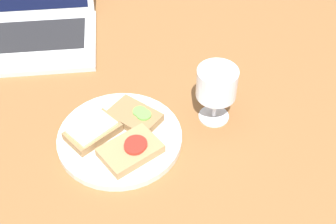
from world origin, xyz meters
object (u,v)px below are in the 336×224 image
Objects in this scene: sandwich_with_tomato at (131,150)px; wine_glass at (217,86)px; laptop at (34,21)px; sandwich_with_cheese at (93,131)px; sandwich_with_cucumber at (135,116)px; plate at (120,138)px.

wine_glass is at bearing 27.97° from sandwich_with_tomato.
laptop is at bearing 116.94° from sandwich_with_tomato.
laptop is (-23.10, 45.44, 1.27)cm from sandwich_with_tomato.
sandwich_with_cucumber is at bearing 21.80° from sandwich_with_cheese.
sandwich_with_cheese is (-8.83, -3.53, 0.19)cm from sandwich_with_cucumber.
wine_glass is (26.12, 4.07, 6.47)cm from sandwich_with_cheese.
plate is at bearing -7.87° from sandwich_with_cheese.
laptop reaches higher than wine_glass.
sandwich_with_cheese and sandwich_with_tomato have the same top height.
sandwich_with_cucumber reaches higher than plate.
sandwich_with_cucumber is (3.44, 4.28, 1.79)cm from plate.
plate is 2.05× the size of sandwich_with_cucumber.
sandwich_with_cucumber is 18.53cm from wine_glass.
plate is at bearing -166.91° from wine_glass.
sandwich_with_cucumber is 9.52cm from sandwich_with_cheese.
plate is 45.61cm from laptop.
sandwich_with_cheese is 0.40× the size of laptop.
laptop is (-20.91, 40.41, 3.17)cm from plate.
laptop is (-24.35, 36.13, 1.38)cm from sandwich_with_cucumber.
sandwich_with_cucumber is 0.40× the size of laptop.
plate is at bearing -128.78° from sandwich_with_cucumber.
sandwich_with_cucumber is 0.96× the size of wine_glass.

